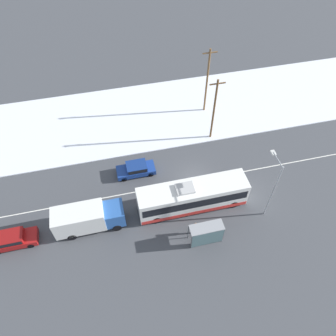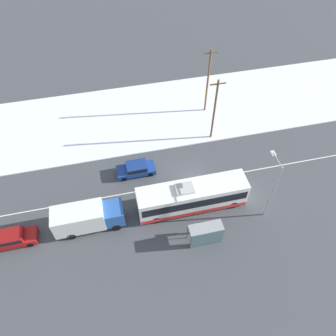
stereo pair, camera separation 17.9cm
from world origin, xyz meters
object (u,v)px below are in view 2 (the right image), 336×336
(utility_pole_roadside, at_px, (214,110))
(utility_pole_snowlot, at_px, (208,81))
(parked_car_near_truck, at_px, (12,238))
(bus_shelter, at_px, (206,234))
(pedestrian_at_stop, at_px, (195,227))
(city_bus, at_px, (192,197))
(box_truck, at_px, (87,217))
(streetlamp, at_px, (273,184))
(sedan_car, at_px, (136,168))

(utility_pole_roadside, distance_m, utility_pole_snowlot, 5.15)
(parked_car_near_truck, height_order, bus_shelter, bus_shelter)
(pedestrian_at_stop, height_order, utility_pole_snowlot, utility_pole_snowlot)
(city_bus, xyz_separation_m, parked_car_near_truck, (-17.75, -0.25, -0.87))
(bus_shelter, bearing_deg, box_truck, 158.22)
(utility_pole_snowlot, bearing_deg, utility_pole_roadside, -98.35)
(bus_shelter, bearing_deg, city_bus, 92.40)
(parked_car_near_truck, relative_size, pedestrian_at_stop, 2.43)
(streetlamp, bearing_deg, city_bus, 162.13)
(bus_shelter, bearing_deg, sedan_car, 116.76)
(sedan_car, xyz_separation_m, bus_shelter, (5.06, -10.03, 0.90))
(city_bus, distance_m, box_truck, 10.57)
(utility_pole_roadside, height_order, utility_pole_snowlot, utility_pole_snowlot)
(streetlamp, height_order, utility_pole_roadside, utility_pole_roadside)
(box_truck, bearing_deg, utility_pole_roadside, 30.84)
(box_truck, xyz_separation_m, utility_pole_roadside, (15.65, 9.34, 2.81))
(box_truck, xyz_separation_m, utility_pole_snowlot, (16.40, 14.43, 3.09))
(box_truck, relative_size, parked_car_near_truck, 1.55)
(box_truck, xyz_separation_m, streetlamp, (17.57, -2.20, 3.08))
(city_bus, height_order, bus_shelter, city_bus)
(city_bus, height_order, sedan_car, city_bus)
(streetlamp, distance_m, utility_pole_snowlot, 16.67)
(sedan_car, distance_m, parked_car_near_truck, 14.18)
(sedan_car, height_order, utility_pole_snowlot, utility_pole_snowlot)
(city_bus, relative_size, bus_shelter, 3.49)
(parked_car_near_truck, height_order, streetlamp, streetlamp)
(city_bus, height_order, box_truck, city_bus)
(parked_car_near_truck, bearing_deg, utility_pole_roadside, 22.66)
(parked_car_near_truck, xyz_separation_m, bus_shelter, (17.94, -4.11, 0.88))
(parked_car_near_truck, xyz_separation_m, streetlamp, (24.76, -2.01, 3.90))
(sedan_car, relative_size, bus_shelter, 1.34)
(city_bus, xyz_separation_m, utility_pole_roadside, (5.08, 9.28, 2.76))
(pedestrian_at_stop, distance_m, bus_shelter, 1.53)
(parked_car_near_truck, xyz_separation_m, pedestrian_at_stop, (17.20, -2.90, 0.30))
(parked_car_near_truck, distance_m, utility_pole_roadside, 25.01)
(sedan_car, bearing_deg, parked_car_near_truck, 24.68)
(pedestrian_at_stop, xyz_separation_m, bus_shelter, (0.74, -1.20, 0.58))
(pedestrian_at_stop, xyz_separation_m, utility_pole_snowlot, (6.38, 17.52, 3.61))
(sedan_car, height_order, utility_pole_roadside, utility_pole_roadside)
(streetlamp, relative_size, utility_pole_snowlot, 0.83)
(pedestrian_at_stop, distance_m, streetlamp, 8.42)
(box_truck, height_order, bus_shelter, box_truck)
(parked_car_near_truck, bearing_deg, city_bus, 0.80)
(sedan_car, relative_size, pedestrian_at_stop, 2.39)
(pedestrian_at_stop, distance_m, utility_pole_snowlot, 18.99)
(bus_shelter, relative_size, utility_pole_roadside, 0.38)
(city_bus, xyz_separation_m, sedan_car, (-4.87, 5.67, -0.89))
(box_truck, distance_m, utility_pole_snowlot, 22.06)
(parked_car_near_truck, relative_size, streetlamp, 0.58)
(box_truck, bearing_deg, city_bus, 0.33)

